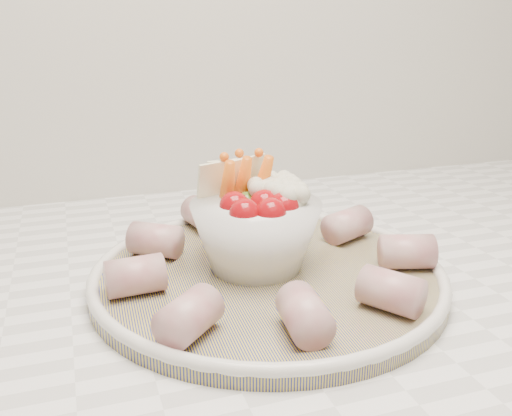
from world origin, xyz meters
name	(u,v)px	position (x,y,z in m)	size (l,w,h in m)	color
serving_platter	(268,274)	(-0.09, 1.40, 0.93)	(0.36, 0.36, 0.02)	navy
veggie_bowl	(258,226)	(-0.10, 1.42, 0.98)	(0.13, 0.13, 0.11)	white
cured_meat_rolls	(268,254)	(-0.09, 1.40, 0.95)	(0.32, 0.32, 0.04)	#A24A51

